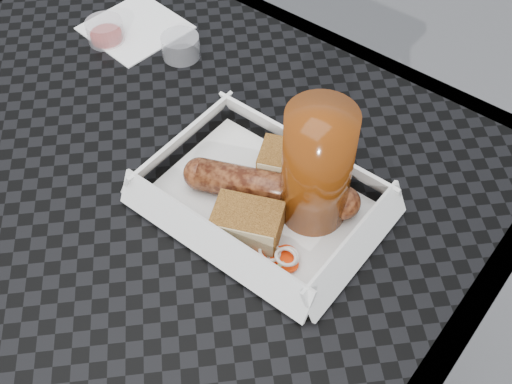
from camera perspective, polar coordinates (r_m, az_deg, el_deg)
patio_table at (r=0.78m, az=-12.97°, el=-3.73°), size 0.80×0.80×0.74m
food_tray at (r=0.69m, az=0.51°, el=-0.95°), size 0.22×0.15×0.00m
bratwurst at (r=0.68m, az=1.29°, el=0.36°), size 0.18×0.10×0.04m
bread_near at (r=0.70m, az=2.88°, el=2.46°), size 0.07×0.07×0.04m
bread_far at (r=0.65m, az=-0.76°, el=-2.74°), size 0.08×0.07×0.04m
veg_garnish at (r=0.64m, az=1.94°, el=-6.19°), size 0.03×0.03×0.00m
napkin at (r=0.93m, az=-10.68°, el=14.13°), size 0.13×0.13×0.00m
condiment_cup_sauce at (r=0.91m, az=-13.25°, el=13.75°), size 0.05×0.05×0.03m
condiment_cup_empty at (r=0.87m, az=-6.72°, el=12.73°), size 0.05×0.05×0.03m
drink_glass at (r=0.63m, az=5.44°, el=2.12°), size 0.07×0.07×0.14m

